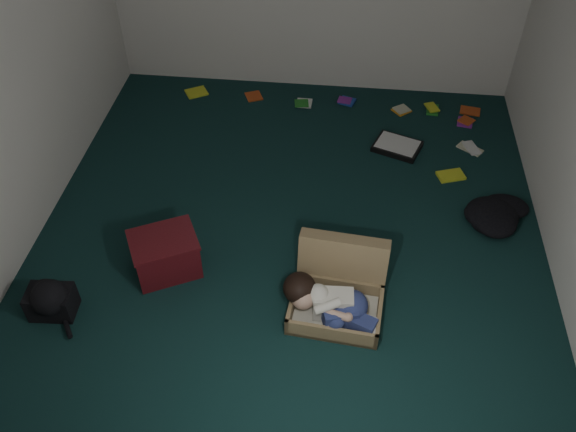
# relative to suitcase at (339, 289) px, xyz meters

# --- Properties ---
(floor) EXTENTS (4.50, 4.50, 0.00)m
(floor) POSITION_rel_suitcase_xyz_m (-0.41, 0.64, -0.14)
(floor) COLOR #0F2A29
(floor) RESTS_ON ground
(wall_front) EXTENTS (4.50, 0.00, 4.50)m
(wall_front) POSITION_rel_suitcase_xyz_m (-0.41, -1.61, 1.16)
(wall_front) COLOR white
(wall_front) RESTS_ON ground
(suitcase) EXTENTS (0.69, 0.68, 0.47)m
(suitcase) POSITION_rel_suitcase_xyz_m (0.00, 0.00, 0.00)
(suitcase) COLOR #937A51
(suitcase) RESTS_ON floor
(person) EXTENTS (0.68, 0.37, 0.29)m
(person) POSITION_rel_suitcase_xyz_m (-0.06, -0.16, 0.04)
(person) COLOR silver
(person) RESTS_ON suitcase
(maroon_bin) EXTENTS (0.60, 0.55, 0.33)m
(maroon_bin) POSITION_rel_suitcase_xyz_m (-1.29, 0.17, 0.03)
(maroon_bin) COLOR #511016
(maroon_bin) RESTS_ON floor
(backpack) EXTENTS (0.41, 0.34, 0.23)m
(backpack) POSITION_rel_suitcase_xyz_m (-1.99, -0.31, -0.02)
(backpack) COLOR black
(backpack) RESTS_ON floor
(clothing_pile) EXTENTS (0.49, 0.41, 0.14)m
(clothing_pile) POSITION_rel_suitcase_xyz_m (1.28, 1.00, -0.07)
(clothing_pile) COLOR black
(clothing_pile) RESTS_ON floor
(paper_tray) EXTENTS (0.50, 0.44, 0.06)m
(paper_tray) POSITION_rel_suitcase_xyz_m (0.46, 1.86, -0.11)
(paper_tray) COLOR black
(paper_tray) RESTS_ON floor
(book_scatter) EXTENTS (3.01, 1.30, 0.02)m
(book_scatter) POSITION_rel_suitcase_xyz_m (0.26, 2.36, -0.13)
(book_scatter) COLOR yellow
(book_scatter) RESTS_ON floor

